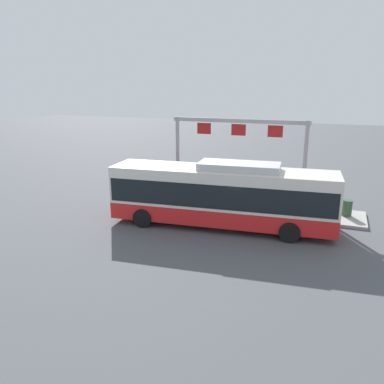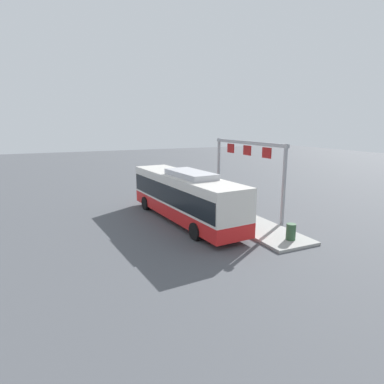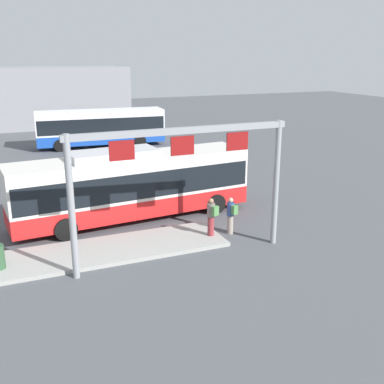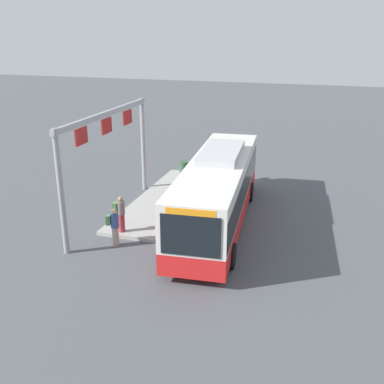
# 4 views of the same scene
# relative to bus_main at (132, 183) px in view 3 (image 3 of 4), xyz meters

# --- Properties ---
(ground_plane) EXTENTS (120.00, 120.00, 0.00)m
(ground_plane) POSITION_rel_bus_main_xyz_m (0.01, 0.00, -1.81)
(ground_plane) COLOR #4C4F54
(platform_curb) EXTENTS (10.00, 2.80, 0.16)m
(platform_curb) POSITION_rel_bus_main_xyz_m (-2.22, -3.46, -1.73)
(platform_curb) COLOR #9E9E99
(platform_curb) RESTS_ON ground
(bus_main) EXTENTS (11.66, 3.47, 3.46)m
(bus_main) POSITION_rel_bus_main_xyz_m (0.00, 0.00, 0.00)
(bus_main) COLOR red
(bus_main) RESTS_ON ground
(bus_background_left) EXTENTS (10.81, 3.38, 3.10)m
(bus_background_left) POSITION_rel_bus_main_xyz_m (2.57, 18.73, -0.03)
(bus_background_left) COLOR #1947AD
(bus_background_left) RESTS_ON ground
(person_boarding) EXTENTS (0.46, 0.59, 1.67)m
(person_boarding) POSITION_rel_bus_main_xyz_m (2.39, -3.81, -0.76)
(person_boarding) COLOR maroon
(person_boarding) RESTS_ON platform_curb
(person_waiting_near) EXTENTS (0.45, 0.59, 1.67)m
(person_waiting_near) POSITION_rel_bus_main_xyz_m (3.45, -3.60, -0.92)
(person_waiting_near) COLOR gray
(person_waiting_near) RESTS_ON ground
(platform_sign_gantry) EXTENTS (8.64, 0.24, 5.20)m
(platform_sign_gantry) POSITION_rel_bus_main_xyz_m (0.51, -5.21, 1.91)
(platform_sign_gantry) COLOR gray
(platform_sign_gantry) RESTS_ON ground
(station_building) EXTENTS (21.45, 8.00, 6.28)m
(station_building) POSITION_rel_bus_main_xyz_m (-2.43, 33.32, 1.33)
(station_building) COLOR gray
(station_building) RESTS_ON ground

